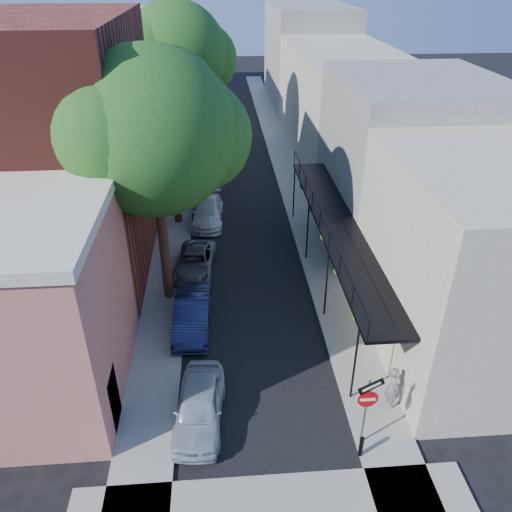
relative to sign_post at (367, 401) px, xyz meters
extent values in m
plane|color=black|center=(-3.16, -0.97, -2.04)|extent=(160.00, 160.00, 0.00)
cube|color=black|center=(-3.16, 29.03, -2.03)|extent=(6.00, 64.00, 0.01)
cube|color=gray|center=(-7.16, 29.03, -1.98)|extent=(2.00, 64.00, 0.12)
cube|color=gray|center=(0.84, 29.03, -1.98)|extent=(2.00, 64.00, 0.12)
cube|color=gray|center=(-3.16, -1.97, -1.98)|extent=(12.00, 2.00, 0.12)
cube|color=beige|center=(-8.21, 1.53, -0.84)|extent=(0.10, 1.20, 2.20)
cube|color=maroon|center=(-13.16, 13.03, 3.96)|extent=(10.00, 12.00, 12.00)
cube|color=gray|center=(-8.18, 13.03, 5.96)|extent=(0.06, 7.00, 4.00)
cube|color=#98958F|center=(-12.16, 25.03, 2.46)|extent=(8.00, 12.00, 9.00)
cube|color=beige|center=(-12.16, 39.03, 2.96)|extent=(8.00, 16.00, 10.00)
cube|color=tan|center=(-12.16, 53.03, 1.96)|extent=(8.00, 12.00, 8.00)
cube|color=beige|center=(5.84, 4.53, 1.96)|extent=(8.00, 9.00, 8.00)
cube|color=#98958F|center=(5.84, 14.03, 2.46)|extent=(8.00, 10.00, 9.00)
cube|color=beige|center=(5.84, 29.03, 1.96)|extent=(8.00, 20.00, 8.00)
cube|color=#98958F|center=(5.84, 47.03, 2.96)|extent=(8.00, 16.00, 10.00)
cube|color=black|center=(1.04, 9.03, 1.46)|extent=(2.00, 16.00, 0.15)
cube|color=black|center=(0.09, 9.03, 2.34)|extent=(0.05, 16.00, 0.05)
cylinder|color=black|center=(0.14, 2.03, -0.23)|extent=(0.08, 0.08, 3.40)
cylinder|color=black|center=(0.14, 17.03, -0.23)|extent=(0.08, 0.08, 3.40)
sphere|color=#1B4A15|center=(0.44, 3.03, 1.01)|extent=(0.60, 0.60, 0.60)
sphere|color=#1B4A15|center=(0.44, 9.03, 1.01)|extent=(0.60, 0.60, 0.60)
sphere|color=#1B4A15|center=(0.44, 15.03, 1.01)|extent=(0.60, 0.60, 0.60)
cylinder|color=#595B60|center=(-0.01, 0.03, -0.59)|extent=(0.07, 0.07, 2.90)
cylinder|color=red|center=(-0.01, -0.01, 0.11)|extent=(0.66, 0.04, 0.66)
cube|color=white|center=(-0.01, -0.04, 0.11)|extent=(0.50, 0.02, 0.10)
cylinder|color=white|center=(-0.01, 0.01, 0.11)|extent=(0.70, 0.02, 0.70)
cube|color=black|center=(0.04, -0.02, 0.66)|extent=(0.89, 0.15, 0.58)
cube|color=white|center=(0.04, -0.05, 0.66)|extent=(0.60, 0.10, 0.31)
cylinder|color=black|center=(-0.16, -0.47, -1.52)|extent=(0.14, 0.14, 0.80)
cylinder|color=#322314|center=(-6.96, 9.03, 1.46)|extent=(0.44, 0.44, 7.00)
sphere|color=#1B4A15|center=(-6.96, 9.03, 5.98)|extent=(6.80, 6.80, 6.80)
sphere|color=#1B4A15|center=(-5.26, 10.05, 5.48)|extent=(4.76, 4.76, 4.76)
cylinder|color=#322314|center=(-6.96, 17.03, 1.11)|extent=(0.44, 0.44, 6.30)
sphere|color=#1B4A15|center=(-6.96, 17.03, 5.16)|extent=(6.00, 6.00, 6.00)
sphere|color=#1B4A15|center=(-5.46, 17.93, 4.66)|extent=(4.20, 4.20, 4.20)
cylinder|color=#322314|center=(-6.96, 26.03, 1.64)|extent=(0.44, 0.44, 7.35)
sphere|color=#1B4A15|center=(-6.96, 26.03, 6.36)|extent=(7.00, 7.00, 7.00)
sphere|color=#1B4A15|center=(-5.21, 27.08, 5.86)|extent=(4.90, 4.90, 4.90)
imported|color=#AEB7C1|center=(-5.35, 1.47, -1.35)|extent=(1.96, 4.15, 1.37)
imported|color=#141A3F|center=(-5.76, 6.72, -1.33)|extent=(1.64, 4.31, 1.40)
imported|color=slate|center=(-5.76, 11.24, -1.46)|extent=(2.42, 4.38, 1.16)
imported|color=white|center=(-5.16, 16.98, -1.38)|extent=(2.02, 4.58, 1.31)
imported|color=black|center=(-5.76, 22.13, -1.39)|extent=(1.71, 3.85, 1.29)
imported|color=slate|center=(1.44, 1.54, -1.04)|extent=(0.53, 0.70, 1.74)
camera|label=1|loc=(-4.34, -10.79, 11.87)|focal=35.00mm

